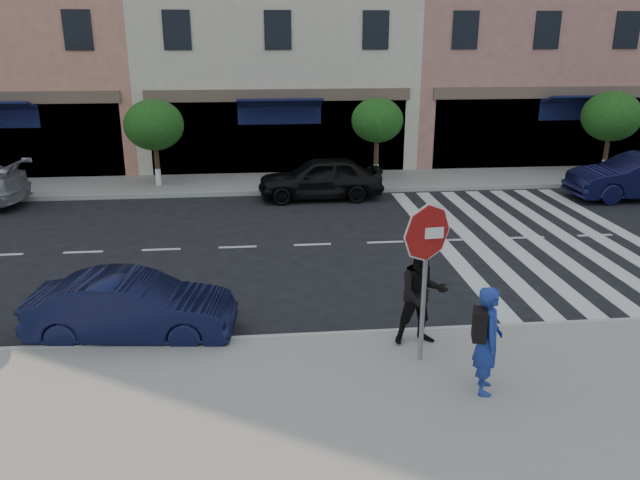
{
  "coord_description": "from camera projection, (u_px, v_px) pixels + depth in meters",
  "views": [
    {
      "loc": [
        -1.4,
        -11.82,
        5.47
      ],
      "look_at": [
        -0.17,
        0.23,
        1.4
      ],
      "focal_mm": 35.0,
      "sensor_mm": 36.0,
      "label": 1
    }
  ],
  "objects": [
    {
      "name": "car_far_right",
      "position": [
        639.0,
        177.0,
        21.16
      ],
      "size": [
        4.67,
        1.63,
        1.54
      ],
      "primitive_type": "imported",
      "rotation": [
        0.0,
        0.0,
        -1.57
      ],
      "color": "black",
      "rests_on": "ground"
    },
    {
      "name": "street_tree_wb",
      "position": [
        154.0,
        125.0,
        21.99
      ],
      "size": [
        2.1,
        2.1,
        3.06
      ],
      "color": "#473323",
      "rests_on": "sidewalk_far"
    },
    {
      "name": "photographer",
      "position": [
        488.0,
        340.0,
        9.45
      ],
      "size": [
        0.56,
        0.72,
        1.73
      ],
      "primitive_type": "imported",
      "rotation": [
        0.0,
        0.0,
        1.31
      ],
      "color": "navy",
      "rests_on": "sidewalk_near"
    },
    {
      "name": "walker",
      "position": [
        422.0,
        294.0,
        10.92
      ],
      "size": [
        0.96,
        0.77,
        1.89
      ],
      "primitive_type": "imported",
      "rotation": [
        0.0,
        0.0,
        0.06
      ],
      "color": "black",
      "rests_on": "sidewalk_near"
    },
    {
      "name": "building_centre",
      "position": [
        274.0,
        30.0,
        27.25
      ],
      "size": [
        11.0,
        9.0,
        11.0
      ],
      "primitive_type": "cube",
      "color": "beige",
      "rests_on": "ground"
    },
    {
      "name": "stop_sign",
      "position": [
        426.0,
        250.0,
        9.99
      ],
      "size": [
        0.98,
        0.13,
        2.77
      ],
      "rotation": [
        0.0,
        0.0,
        0.09
      ],
      "color": "gray",
      "rests_on": "sidewalk_near"
    },
    {
      "name": "building_east_mid",
      "position": [
        540.0,
        7.0,
        28.08
      ],
      "size": [
        13.0,
        9.0,
        13.0
      ],
      "primitive_type": "cube",
      "color": "tan",
      "rests_on": "ground"
    },
    {
      "name": "car_far_mid",
      "position": [
        320.0,
        178.0,
        21.22
      ],
      "size": [
        4.24,
        1.75,
        1.44
      ],
      "primitive_type": "imported",
      "rotation": [
        0.0,
        0.0,
        -1.56
      ],
      "color": "black",
      "rests_on": "ground"
    },
    {
      "name": "street_tree_c",
      "position": [
        377.0,
        121.0,
        22.74
      ],
      "size": [
        1.9,
        1.9,
        3.04
      ],
      "color": "#473323",
      "rests_on": "sidewalk_far"
    },
    {
      "name": "street_tree_ea",
      "position": [
        611.0,
        117.0,
        23.59
      ],
      "size": [
        2.2,
        2.2,
        3.19
      ],
      "color": "#473323",
      "rests_on": "sidewalk_far"
    },
    {
      "name": "ground",
      "position": [
        329.0,
        307.0,
        13.02
      ],
      "size": [
        120.0,
        120.0,
        0.0
      ],
      "primitive_type": "plane",
      "color": "black",
      "rests_on": "ground"
    },
    {
      "name": "sidewalk_far",
      "position": [
        296.0,
        182.0,
        23.37
      ],
      "size": [
        60.0,
        3.0,
        0.15
      ],
      "primitive_type": "cube",
      "color": "gray",
      "rests_on": "ground"
    },
    {
      "name": "sidewalk_near",
      "position": [
        358.0,
        405.0,
        9.46
      ],
      "size": [
        60.0,
        4.5,
        0.15
      ],
      "primitive_type": "cube",
      "color": "gray",
      "rests_on": "ground"
    },
    {
      "name": "car_near_mid",
      "position": [
        132.0,
        307.0,
        11.51
      ],
      "size": [
        3.86,
        1.67,
        1.24
      ],
      "primitive_type": "imported",
      "rotation": [
        0.0,
        0.0,
        1.47
      ],
      "color": "black",
      "rests_on": "ground"
    }
  ]
}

